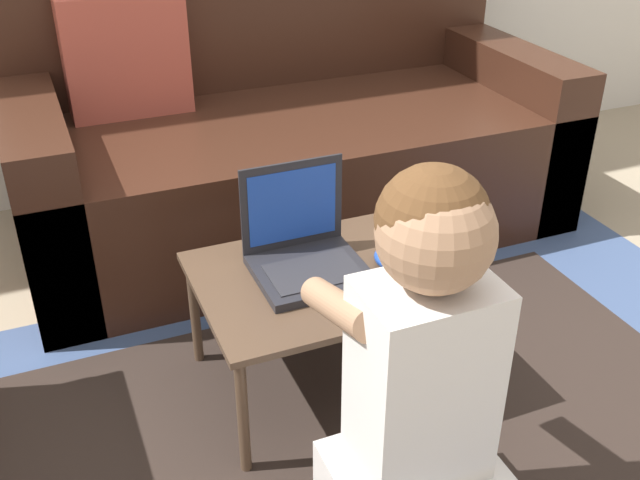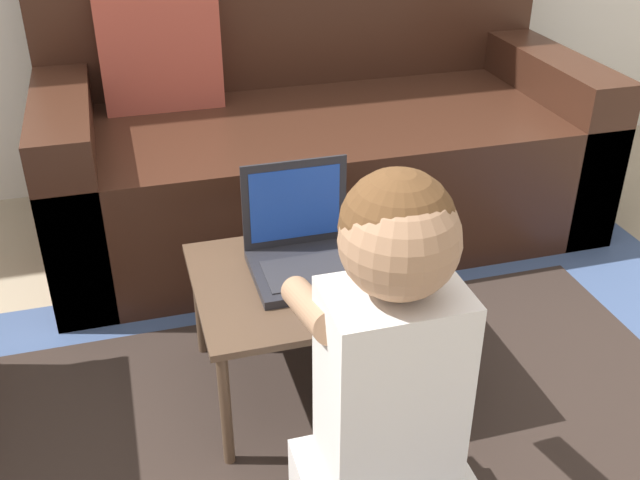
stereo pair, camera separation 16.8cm
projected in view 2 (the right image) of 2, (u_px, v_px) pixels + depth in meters
ground_plane at (355, 431)px, 1.68m from camera, size 16.00×16.00×0.00m
area_rug at (347, 449)px, 1.63m from camera, size 2.37×1.49×0.01m
couch at (312, 134)px, 2.44m from camera, size 1.69×0.84×0.89m
laptop_desk at (318, 287)px, 1.68m from camera, size 0.55×0.44×0.31m
laptop at (304, 254)px, 1.67m from camera, size 0.24×0.22×0.23m
computer_mouse at (389, 263)px, 1.67m from camera, size 0.07×0.09×0.04m
person_seated at (390, 385)px, 1.26m from camera, size 0.30×0.36×0.76m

